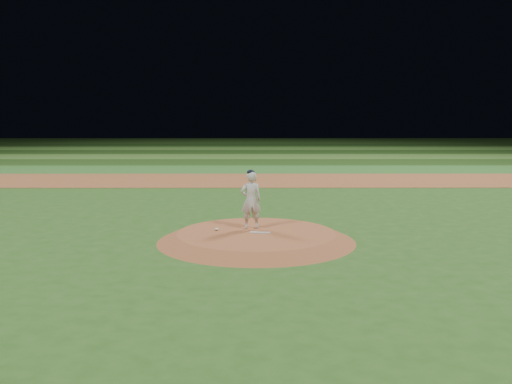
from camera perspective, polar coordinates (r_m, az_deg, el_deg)
ground at (r=15.92m, az=0.03°, el=-4.94°), size 120.00×120.00×0.00m
infield_dirt_band at (r=29.72m, az=-0.09°, el=1.19°), size 70.00×6.00×0.02m
outfield_stripe_0 at (r=35.19m, az=-0.11°, el=2.27°), size 70.00×5.00×0.02m
outfield_stripe_1 at (r=40.17m, az=-0.13°, el=3.00°), size 70.00×5.00×0.02m
outfield_stripe_2 at (r=45.15m, az=-0.14°, el=3.57°), size 70.00×5.00×0.02m
outfield_stripe_3 at (r=50.13m, az=-0.15°, el=4.02°), size 70.00×5.00×0.02m
outfield_stripe_4 at (r=55.12m, az=-0.15°, el=4.39°), size 70.00×5.00×0.02m
outfield_stripe_5 at (r=60.11m, az=-0.16°, el=4.70°), size 70.00×5.00×0.02m
pitchers_mound at (r=15.89m, az=0.03°, el=-4.50°), size 5.50×5.50×0.25m
pitching_rubber at (r=15.78m, az=0.42°, el=-4.08°), size 0.57×0.21×0.03m
rosin_bag at (r=16.17m, az=-3.95°, el=-3.73°), size 0.13×0.13×0.07m
pitcher_on_mound at (r=16.22m, az=-0.52°, el=-0.78°), size 0.67×0.51×1.70m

